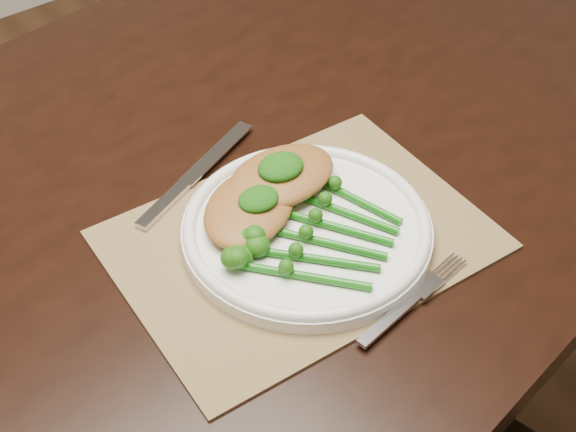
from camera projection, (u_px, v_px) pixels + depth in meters
dining_table at (199, 379)px, 1.21m from camera, size 1.70×1.09×0.75m
placemat at (300, 239)px, 0.90m from camera, size 0.43×0.33×0.00m
dinner_plate at (307, 228)px, 0.89m from camera, size 0.28×0.28×0.03m
knife at (186, 182)px, 0.96m from camera, size 0.21×0.09×0.01m
fork at (419, 293)px, 0.84m from camera, size 0.17×0.04×0.01m
chicken_fillet_left at (249, 207)px, 0.89m from camera, size 0.17×0.15×0.03m
chicken_fillet_right at (281, 176)px, 0.92m from camera, size 0.14×0.10×0.03m
pesto_dollop_left at (258, 199)px, 0.88m from camera, size 0.05×0.04×0.02m
pesto_dollop_right at (281, 167)px, 0.91m from camera, size 0.06×0.05×0.02m
broccolini_bundle at (329, 234)px, 0.87m from camera, size 0.22×0.23×0.04m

